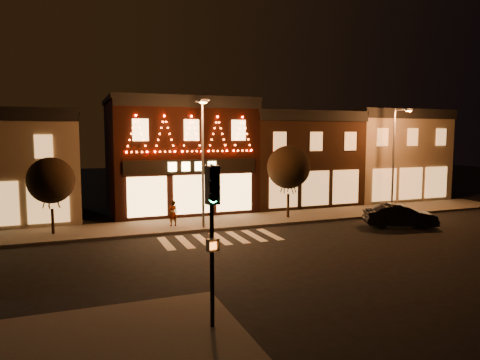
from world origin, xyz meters
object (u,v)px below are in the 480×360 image
traffic_signal_near (212,214)px  streetlamp_mid (203,154)px  dark_sedan (400,216)px  pedestrian (173,213)px

traffic_signal_near → streetlamp_mid: bearing=64.0°
dark_sedan → pedestrian: 13.99m
streetlamp_mid → traffic_signal_near: bearing=-119.6°
pedestrian → streetlamp_mid: bearing=131.2°
pedestrian → traffic_signal_near: bearing=70.3°
streetlamp_mid → dark_sedan: size_ratio=1.75×
traffic_signal_near → dark_sedan: (15.18, 9.79, -2.77)m
streetlamp_mid → pedestrian: size_ratio=4.81×
streetlamp_mid → pedestrian: 4.15m
streetlamp_mid → dark_sedan: (11.61, -3.45, -3.88)m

